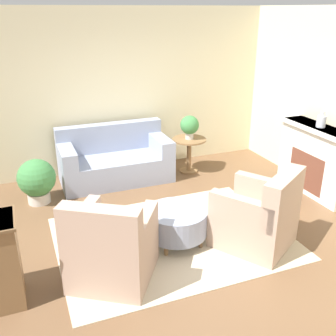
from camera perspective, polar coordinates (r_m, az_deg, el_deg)
name	(u,v)px	position (r m, az deg, el deg)	size (l,w,h in m)	color
ground_plane	(173,238)	(5.14, 0.71, -10.17)	(16.00, 16.00, 0.00)	brown
wall_back	(115,92)	(7.04, -7.71, 10.90)	(9.26, 0.12, 2.80)	beige
rug	(173,238)	(5.14, 0.71, -10.13)	(2.89, 2.18, 0.01)	beige
couch	(115,161)	(6.76, -7.72, 1.01)	(1.83, 0.90, 0.92)	#8E99B2
armchair_left	(111,249)	(4.29, -8.25, -11.61)	(1.15, 1.16, 1.00)	tan
armchair_right	(259,218)	(4.95, 13.06, -7.05)	(1.15, 1.16, 1.00)	tan
ottoman_table	(177,222)	(4.93, 1.25, -7.84)	(0.76, 0.76, 0.44)	#8E99B2
side_table	(189,149)	(7.00, 3.08, 2.79)	(0.60, 0.60, 0.62)	olive
fireplace	(316,159)	(6.57, 20.73, 1.28)	(0.44, 1.46, 1.08)	white
vase_mantel_near	(321,121)	(6.39, 21.36, 6.38)	(0.14, 0.14, 0.24)	silver
potted_plant_on_side_table	(190,126)	(6.87, 3.15, 6.16)	(0.33, 0.33, 0.41)	beige
potted_plant_floor	(37,180)	(6.19, -18.51, -1.60)	(0.57, 0.57, 0.69)	beige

